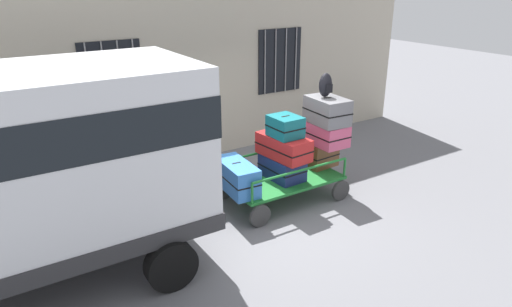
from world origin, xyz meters
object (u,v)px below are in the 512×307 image
at_px(suitcase_midleft_top, 285,126).
at_px(backpack, 326,85).
at_px(luggage_cart, 283,182).
at_px(suitcase_midleft_middle, 284,147).
at_px(suitcase_center_top, 327,111).
at_px(suitcase_left_bottom, 237,177).
at_px(suitcase_midleft_bottom, 282,167).
at_px(suitcase_center_middle, 326,134).
at_px(van, 23,163).
at_px(suitcase_center_bottom, 324,155).

bearing_deg(suitcase_midleft_top, backpack, 4.44).
bearing_deg(luggage_cart, suitcase_midleft_middle, -90.00).
bearing_deg(suitcase_center_top, suitcase_left_bottom, 178.81).
height_order(suitcase_midleft_bottom, suitcase_center_top, suitcase_center_top).
xyz_separation_m(suitcase_left_bottom, suitcase_center_top, (1.93, -0.04, 0.88)).
xyz_separation_m(suitcase_midleft_middle, suitcase_center_middle, (0.96, -0.01, 0.07)).
distance_m(luggage_cart, suitcase_midleft_bottom, 0.28).
bearing_deg(suitcase_center_top, suitcase_center_middle, 90.00).
bearing_deg(backpack, suitcase_center_top, -69.80).
distance_m(suitcase_midleft_top, suitcase_center_top, 0.97).
height_order(suitcase_midleft_middle, suitcase_midleft_top, suitcase_midleft_top).
relative_size(van, suitcase_center_bottom, 7.10).
relative_size(suitcase_midleft_middle, suitcase_center_top, 1.25).
height_order(van, suitcase_midleft_middle, van).
bearing_deg(van, backpack, 3.64).
xyz_separation_m(van, suitcase_left_bottom, (3.20, 0.31, -1.07)).
relative_size(suitcase_midleft_bottom, suitcase_center_middle, 1.02).
height_order(suitcase_midleft_middle, backpack, backpack).
bearing_deg(van, suitcase_center_middle, 3.07).
bearing_deg(van, suitcase_left_bottom, 5.48).
bearing_deg(suitcase_midleft_bottom, suitcase_midleft_middle, -90.00).
bearing_deg(van, suitcase_midleft_bottom, 4.37).
relative_size(van, suitcase_center_middle, 5.30).
bearing_deg(suitcase_left_bottom, suitcase_midleft_bottom, 0.68).
distance_m(luggage_cart, backpack, 1.92).
distance_m(suitcase_center_middle, backpack, 0.92).
distance_m(suitcase_midleft_middle, suitcase_midleft_top, 0.39).
bearing_deg(backpack, suitcase_midleft_middle, -177.69).
bearing_deg(backpack, suitcase_midleft_top, -175.56).
bearing_deg(suitcase_midleft_top, suitcase_midleft_middle, 90.00).
distance_m(suitcase_left_bottom, suitcase_midleft_middle, 1.03).
distance_m(luggage_cart, suitcase_left_bottom, 1.02).
relative_size(suitcase_midleft_bottom, suitcase_center_top, 0.99).
height_order(suitcase_midleft_top, suitcase_center_top, suitcase_center_top).
bearing_deg(suitcase_center_middle, luggage_cart, 179.12).
bearing_deg(backpack, van, -176.36).
xyz_separation_m(suitcase_left_bottom, suitcase_center_bottom, (1.93, -0.02, -0.01)).
xyz_separation_m(van, backpack, (5.10, 0.32, 0.28)).
bearing_deg(suitcase_center_middle, van, -176.93).
bearing_deg(suitcase_midleft_middle, suitcase_left_bottom, 178.80).
distance_m(suitcase_midleft_bottom, suitcase_center_bottom, 0.97).
relative_size(suitcase_left_bottom, suitcase_midleft_bottom, 1.22).
bearing_deg(suitcase_center_middle, suitcase_left_bottom, 179.06).
xyz_separation_m(van, suitcase_midleft_bottom, (4.16, 0.32, -1.12)).
distance_m(luggage_cart, suitcase_center_top, 1.55).
bearing_deg(suitcase_center_top, backpack, 110.20).
bearing_deg(suitcase_center_top, suitcase_center_bottom, 90.00).
height_order(suitcase_midleft_top, suitcase_center_bottom, suitcase_midleft_top).
height_order(luggage_cart, backpack, backpack).
bearing_deg(suitcase_center_top, van, -177.02).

